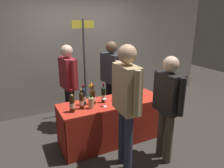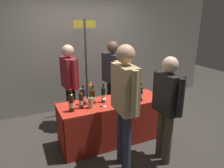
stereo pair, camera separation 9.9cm
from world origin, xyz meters
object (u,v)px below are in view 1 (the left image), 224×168
wine_glass_mid (126,93)px  booth_signpost (84,61)px  flower_vase (91,100)px  taster_foreground_right (126,97)px  display_bottle_0 (84,96)px  wine_glass_near_vendor (105,101)px  featured_wine_bottle (103,95)px  wine_glass_near_taster (141,92)px  vendor_presenter (111,74)px  tasting_table (112,114)px

wine_glass_mid → booth_signpost: (-0.33, 1.11, 0.38)m
flower_vase → taster_foreground_right: size_ratio=0.24×
display_bottle_0 → wine_glass_near_vendor: bearing=-37.6°
wine_glass_near_vendor → taster_foreground_right: bearing=-84.0°
wine_glass_mid → taster_foreground_right: taster_foreground_right is taller
wine_glass_mid → flower_vase: size_ratio=0.32×
featured_wine_bottle → display_bottle_0: (-0.32, 0.05, 0.01)m
display_bottle_0 → wine_glass_near_taster: bearing=-7.2°
wine_glass_near_vendor → flower_vase: size_ratio=0.31×
featured_wine_bottle → wine_glass_near_vendor: (-0.05, -0.16, -0.04)m
vendor_presenter → tasting_table: bearing=-36.8°
wine_glass_near_vendor → taster_foreground_right: 0.60m
featured_wine_bottle → wine_glass_near_vendor: bearing=-107.8°
featured_wine_bottle → wine_glass_mid: featured_wine_bottle is taller
wine_glass_near_taster → wine_glass_near_vendor: bearing=-173.5°
wine_glass_mid → display_bottle_0: bearing=176.3°
wine_glass_mid → wine_glass_near_vendor: bearing=-161.2°
vendor_presenter → booth_signpost: (-0.40, 0.42, 0.22)m
wine_glass_near_taster → flower_vase: 0.93m
featured_wine_bottle → wine_glass_mid: 0.41m
wine_glass_near_taster → flower_vase: flower_vase is taller
wine_glass_near_taster → taster_foreground_right: bearing=-136.3°
taster_foreground_right → booth_signpost: 1.82m
display_bottle_0 → wine_glass_mid: (0.73, -0.05, -0.05)m
featured_wine_bottle → flower_vase: flower_vase is taller
display_bottle_0 → wine_glass_mid: 0.73m
wine_glass_near_vendor → wine_glass_near_taster: bearing=6.5°
wine_glass_near_taster → taster_foreground_right: (-0.66, -0.63, 0.24)m
wine_glass_near_vendor → tasting_table: bearing=34.4°
booth_signpost → wine_glass_near_vendor: bearing=-96.1°
display_bottle_0 → booth_signpost: bearing=69.3°
vendor_presenter → booth_signpost: size_ratio=0.80×
flower_vase → tasting_table: bearing=13.9°
tasting_table → booth_signpost: bearing=92.7°
display_bottle_0 → flower_vase: size_ratio=0.80×
tasting_table → wine_glass_mid: size_ratio=13.19×
wine_glass_mid → wine_glass_near_taster: size_ratio=0.98×
flower_vase → vendor_presenter: 1.11m
display_bottle_0 → wine_glass_near_taster: display_bottle_0 is taller
featured_wine_bottle → booth_signpost: 1.17m
wine_glass_near_taster → booth_signpost: (-0.58, 1.19, 0.38)m
vendor_presenter → taster_foreground_right: 1.48m
featured_wine_bottle → display_bottle_0: bearing=171.9°
featured_wine_bottle → taster_foreground_right: bearing=-89.5°
tasting_table → flower_vase: size_ratio=4.27×
wine_glass_near_vendor → wine_glass_near_taster: (0.71, 0.08, 0.00)m
flower_vase → booth_signpost: booth_signpost is taller
display_bottle_0 → vendor_presenter: bearing=38.7°
wine_glass_mid → flower_vase: 0.69m
featured_wine_bottle → taster_foreground_right: size_ratio=0.19×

